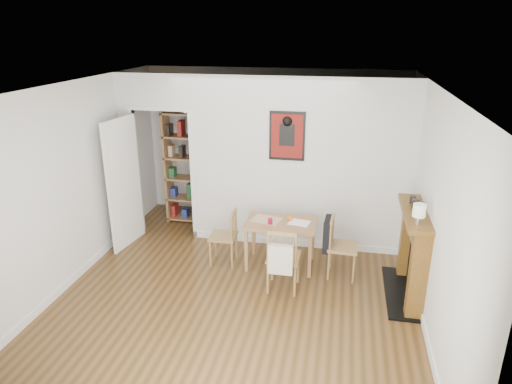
% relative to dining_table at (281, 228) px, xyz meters
% --- Properties ---
extents(ground, '(5.20, 5.20, 0.00)m').
position_rel_dining_table_xyz_m(ground, '(-0.42, -0.69, -0.59)').
color(ground, brown).
rests_on(ground, ground).
extents(room_shell, '(5.20, 5.20, 5.20)m').
position_rel_dining_table_xyz_m(room_shell, '(-0.33, 0.65, 0.71)').
color(room_shell, silver).
rests_on(room_shell, ground).
extents(dining_table, '(0.99, 0.63, 0.67)m').
position_rel_dining_table_xyz_m(dining_table, '(0.00, 0.00, 0.00)').
color(dining_table, olive).
rests_on(dining_table, ground).
extents(chair_left, '(0.42, 0.42, 0.81)m').
position_rel_dining_table_xyz_m(chair_left, '(-0.82, -0.07, -0.18)').
color(chair_left, olive).
rests_on(chair_left, ground).
extents(chair_right, '(0.51, 0.45, 0.86)m').
position_rel_dining_table_xyz_m(chair_right, '(0.85, -0.13, -0.15)').
color(chair_right, olive).
rests_on(chair_right, ground).
extents(chair_front, '(0.45, 0.51, 0.90)m').
position_rel_dining_table_xyz_m(chair_front, '(0.12, -0.61, -0.14)').
color(chair_front, olive).
rests_on(chair_front, ground).
extents(bookshelf, '(0.82, 0.33, 1.94)m').
position_rel_dining_table_xyz_m(bookshelf, '(-1.78, 1.32, 0.37)').
color(bookshelf, olive).
rests_on(bookshelf, ground).
extents(fireplace, '(0.45, 1.25, 1.16)m').
position_rel_dining_table_xyz_m(fireplace, '(1.73, -0.44, 0.02)').
color(fireplace, brown).
rests_on(fireplace, ground).
extents(red_glass, '(0.07, 0.07, 0.09)m').
position_rel_dining_table_xyz_m(red_glass, '(-0.14, -0.09, 0.12)').
color(red_glass, maroon).
rests_on(red_glass, dining_table).
extents(orange_fruit, '(0.07, 0.07, 0.07)m').
position_rel_dining_table_xyz_m(orange_fruit, '(0.12, 0.07, 0.12)').
color(orange_fruit, orange).
rests_on(orange_fruit, dining_table).
extents(placemat, '(0.45, 0.38, 0.00)m').
position_rel_dining_table_xyz_m(placemat, '(-0.21, 0.05, 0.08)').
color(placemat, beige).
rests_on(placemat, dining_table).
extents(notebook, '(0.32, 0.26, 0.01)m').
position_rel_dining_table_xyz_m(notebook, '(0.26, 0.02, 0.09)').
color(notebook, white).
rests_on(notebook, dining_table).
extents(mantel_lamp, '(0.14, 0.14, 0.23)m').
position_rel_dining_table_xyz_m(mantel_lamp, '(1.67, -0.81, 0.71)').
color(mantel_lamp, silver).
rests_on(mantel_lamp, fireplace).
extents(ceramic_jar_a, '(0.09, 0.09, 0.11)m').
position_rel_dining_table_xyz_m(ceramic_jar_a, '(1.70, -0.34, 0.62)').
color(ceramic_jar_a, black).
rests_on(ceramic_jar_a, fireplace).
extents(ceramic_jar_b, '(0.08, 0.08, 0.09)m').
position_rel_dining_table_xyz_m(ceramic_jar_b, '(1.68, -0.18, 0.61)').
color(ceramic_jar_b, black).
rests_on(ceramic_jar_b, fireplace).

